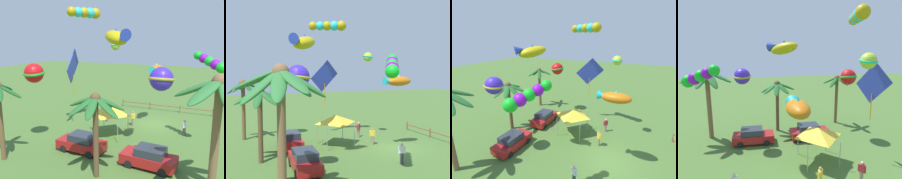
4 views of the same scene
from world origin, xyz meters
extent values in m
plane|color=#476B2D|center=(0.00, 0.00, 0.00)|extent=(120.00, 120.00, 0.00)
cylinder|color=brown|center=(-6.08, 11.26, 3.42)|extent=(0.44, 0.44, 6.84)
ellipsoid|color=#2D7033|center=(-4.92, 11.03, 6.36)|extent=(2.60, 1.21, 1.47)
ellipsoid|color=#2D7033|center=(-5.46, 12.31, 6.45)|extent=(1.95, 2.58, 1.30)
ellipsoid|color=#2D7033|center=(-5.53, 10.33, 6.19)|extent=(1.83, 2.39, 1.78)
sphere|color=brown|center=(-6.08, 11.26, 6.84)|extent=(0.84, 0.84, 0.84)
cylinder|color=brown|center=(8.44, 12.28, 2.84)|extent=(0.37, 0.37, 5.68)
ellipsoid|color=#1E5623|center=(7.78, 11.82, 5.23)|extent=(1.72, 1.43, 1.27)
ellipsoid|color=#1E5623|center=(8.66, 11.43, 5.39)|extent=(1.00, 1.94, 0.97)
cylinder|color=brown|center=(0.94, 11.52, 2.67)|extent=(0.36, 0.36, 5.35)
ellipsoid|color=#236028|center=(1.90, 11.48, 5.04)|extent=(2.04, 0.65, 1.04)
ellipsoid|color=#236028|center=(1.42, 12.31, 4.97)|extent=(1.53, 2.00, 1.16)
ellipsoid|color=#236028|center=(0.73, 12.43, 4.97)|extent=(1.01, 2.06, 1.16)
ellipsoid|color=#236028|center=(0.08, 11.75, 4.89)|extent=(2.00, 1.06, 1.31)
ellipsoid|color=#236028|center=(0.15, 11.02, 4.95)|extent=(1.98, 1.55, 1.20)
ellipsoid|color=#236028|center=(0.75, 10.64, 4.90)|extent=(0.97, 2.00, 1.30)
ellipsoid|color=#236028|center=(1.39, 10.69, 4.97)|extent=(1.46, 2.02, 1.16)
sphere|color=brown|center=(0.94, 11.52, 5.35)|extent=(0.69, 0.69, 0.69)
cube|color=brown|center=(-5.54, -5.45, 0.47)|extent=(0.12, 0.12, 0.95)
cube|color=brown|center=(-1.78, -5.45, 0.47)|extent=(0.12, 0.12, 0.95)
cube|color=brown|center=(1.99, -5.45, 0.47)|extent=(0.12, 0.12, 0.95)
cube|color=brown|center=(5.75, -5.45, 0.47)|extent=(0.12, 0.12, 0.95)
cube|color=brown|center=(0.10, -5.45, 0.66)|extent=(11.39, 0.09, 0.11)
cube|color=#A51919|center=(3.78, 8.70, 0.60)|extent=(3.96, 1.83, 0.70)
cube|color=#282D38|center=(3.63, 8.71, 1.23)|extent=(2.08, 1.56, 0.56)
cylinder|color=black|center=(5.01, 9.44, 0.30)|extent=(0.61, 0.20, 0.60)
cylinder|color=black|center=(4.96, 7.88, 0.30)|extent=(0.61, 0.20, 0.60)
cylinder|color=black|center=(2.59, 9.52, 0.30)|extent=(0.61, 0.20, 0.60)
cylinder|color=black|center=(2.54, 7.96, 0.30)|extent=(0.61, 0.20, 0.60)
cube|color=#A51919|center=(-1.88, 8.94, 0.60)|extent=(3.99, 1.93, 0.70)
cube|color=#282D38|center=(-2.03, 8.95, 1.23)|extent=(2.11, 1.61, 0.56)
cylinder|color=black|center=(-0.62, 9.65, 0.30)|extent=(0.61, 0.21, 0.60)
cylinder|color=black|center=(-0.72, 8.09, 0.30)|extent=(0.61, 0.21, 0.60)
cylinder|color=black|center=(-3.04, 9.79, 0.30)|extent=(0.61, 0.21, 0.60)
cylinder|color=black|center=(-3.13, 8.23, 0.30)|extent=(0.61, 0.21, 0.60)
cylinder|color=#38383D|center=(-3.36, 1.96, 0.42)|extent=(0.26, 0.26, 0.84)
cube|color=silver|center=(-3.36, 1.96, 1.11)|extent=(0.36, 0.44, 0.54)
sphere|color=beige|center=(-3.36, 1.96, 1.48)|extent=(0.21, 0.21, 0.21)
cylinder|color=silver|center=(-3.44, 1.75, 1.06)|extent=(0.09, 0.09, 0.52)
cylinder|color=silver|center=(-3.27, 2.18, 1.06)|extent=(0.09, 0.09, 0.52)
cylinder|color=gray|center=(1.94, 1.39, 0.42)|extent=(0.26, 0.26, 0.84)
cube|color=yellow|center=(1.94, 1.39, 1.11)|extent=(0.42, 0.44, 0.54)
sphere|color=#A37556|center=(1.94, 1.39, 1.48)|extent=(0.21, 0.21, 0.21)
cylinder|color=yellow|center=(1.79, 1.21, 1.06)|extent=(0.09, 0.09, 0.52)
cylinder|color=yellow|center=(2.09, 1.57, 1.06)|extent=(0.09, 0.09, 0.52)
cylinder|color=gray|center=(4.89, 1.32, 0.42)|extent=(0.26, 0.26, 0.84)
cube|color=#B72D33|center=(4.89, 1.32, 1.11)|extent=(0.42, 0.44, 0.54)
sphere|color=beige|center=(4.89, 1.32, 1.48)|extent=(0.21, 0.21, 0.21)
cylinder|color=#B72D33|center=(5.03, 1.14, 1.06)|extent=(0.09, 0.09, 0.52)
cylinder|color=#B72D33|center=(4.75, 1.50, 1.06)|extent=(0.09, 0.09, 0.52)
cylinder|color=#9E9EA3|center=(1.76, 3.34, 1.05)|extent=(0.06, 0.06, 2.10)
cylinder|color=#9E9EA3|center=(4.36, 3.34, 1.05)|extent=(0.06, 0.06, 2.10)
cylinder|color=#9E9EA3|center=(1.76, 5.94, 1.05)|extent=(0.06, 0.06, 2.10)
cylinder|color=#9E9EA3|center=(4.36, 5.94, 1.05)|extent=(0.06, 0.06, 2.10)
pyramid|color=yellow|center=(3.06, 4.64, 2.48)|extent=(2.86, 2.86, 0.75)
sphere|color=#3F24C6|center=(-2.70, 9.56, 6.50)|extent=(1.52, 1.52, 1.52)
torus|color=#A99A26|center=(-2.70, 9.56, 6.50)|extent=(1.82, 1.83, 0.40)
ellipsoid|color=#CA6910|center=(0.01, -0.06, 5.97)|extent=(1.29, 2.39, 0.87)
cone|color=#20CBD9|center=(0.06, 0.98, 5.98)|extent=(0.78, 0.79, 0.75)
cone|color=#20CBD9|center=(0.01, -0.06, 6.35)|extent=(0.49, 0.49, 0.47)
ellipsoid|color=#BDA80E|center=(1.02, 8.08, 9.05)|extent=(2.96, 2.91, 1.47)
cone|color=#2841BE|center=(0.15, 8.91, 9.28)|extent=(1.31, 1.31, 1.00)
cone|color=#2841BE|center=(1.02, 8.08, 9.48)|extent=(0.76, 0.76, 0.55)
sphere|color=#12C020|center=(-6.08, 4.77, 6.85)|extent=(0.83, 0.83, 0.83)
sphere|color=purple|center=(-5.63, 4.46, 7.04)|extent=(0.80, 0.80, 0.80)
sphere|color=#12C020|center=(-5.17, 4.15, 7.24)|extent=(0.77, 0.77, 0.77)
sphere|color=purple|center=(-4.72, 3.85, 7.44)|extent=(0.73, 0.73, 0.73)
sphere|color=#12C020|center=(-4.26, 3.54, 7.64)|extent=(0.70, 0.70, 0.70)
sphere|color=red|center=(7.97, 8.97, 6.20)|extent=(1.62, 1.62, 1.62)
torus|color=#08A826|center=(7.97, 8.97, 6.20)|extent=(2.14, 2.14, 0.43)
sphere|color=#ABD332|center=(4.28, 0.63, 8.25)|extent=(0.92, 0.92, 0.92)
torus|color=#0EDFAB|center=(4.28, 0.63, 8.25)|extent=(1.09, 1.10, 0.28)
cube|color=#2E3EBD|center=(7.32, 4.15, 6.32)|extent=(0.84, 3.30, 3.36)
cylinder|color=orange|center=(7.32, 4.15, 4.40)|extent=(0.07, 0.07, 2.20)
sphere|color=#B7980E|center=(5.32, 3.09, 11.33)|extent=(1.00, 1.00, 1.00)
sphere|color=#2ACCD9|center=(5.56, 3.75, 11.32)|extent=(0.96, 0.96, 0.96)
sphere|color=#B7980E|center=(5.79, 4.41, 11.31)|extent=(0.92, 0.92, 0.92)
sphere|color=#2ACCD9|center=(6.03, 5.07, 11.30)|extent=(0.88, 0.88, 0.88)
sphere|color=#B7980E|center=(6.26, 5.73, 11.28)|extent=(0.84, 0.84, 0.84)
camera|label=1|loc=(-6.06, 24.62, 8.95)|focal=39.38mm
camera|label=2|loc=(-19.20, 13.69, 6.90)|focal=42.58mm
camera|label=3|loc=(-12.63, -1.47, 10.44)|focal=27.01mm
camera|label=4|loc=(-2.49, -8.87, 8.71)|focal=30.85mm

